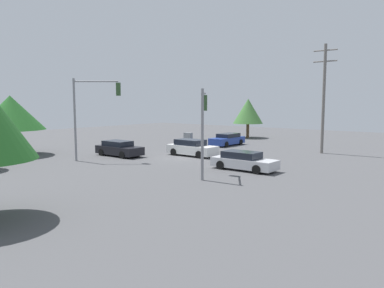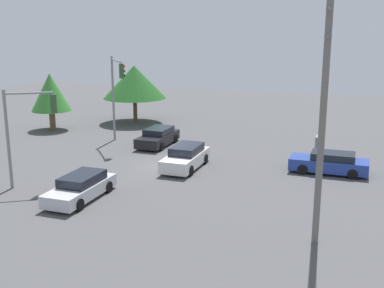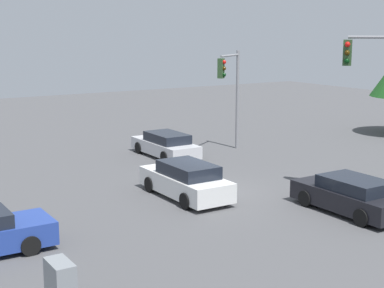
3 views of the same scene
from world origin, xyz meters
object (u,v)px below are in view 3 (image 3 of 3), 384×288
sedan_white (186,180)px  electrical_cabinet (61,286)px  sedan_silver (166,145)px  traffic_signal_main (231,84)px  sedan_dark (351,195)px

sedan_white → electrical_cabinet: size_ratio=3.71×
sedan_silver → electrical_cabinet: bearing=-128.0°
sedan_white → traffic_signal_main: 10.08m
sedan_silver → sedan_dark: bearing=-85.6°
sedan_silver → traffic_signal_main: size_ratio=0.84×
sedan_dark → traffic_signal_main: traffic_signal_main is taller
sedan_silver → sedan_dark: 12.44m
sedan_silver → traffic_signal_main: bearing=-12.0°
sedan_white → traffic_signal_main: (-6.55, 7.00, 3.12)m
sedan_white → electrical_cabinet: bearing=-138.9°
electrical_cabinet → sedan_silver: bearing=142.0°
electrical_cabinet → sedan_white: bearing=131.1°
sedan_white → sedan_silver: 8.03m
traffic_signal_main → sedan_white: bearing=10.0°
sedan_white → electrical_cabinet: sedan_white is taller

